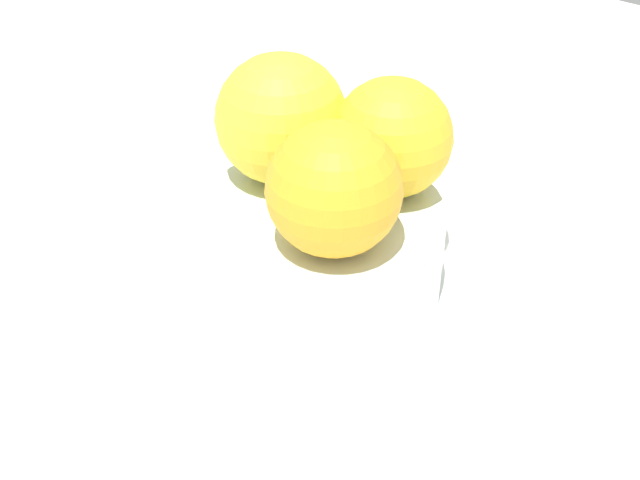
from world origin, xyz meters
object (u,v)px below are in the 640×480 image
orange_in_bowl_0 (281,119)px  orange_in_bowl_1 (392,138)px  orange_in_bowl_2 (334,189)px  fruit_bowl (320,249)px

orange_in_bowl_0 → orange_in_bowl_1: 6.20cm
orange_in_bowl_2 → fruit_bowl: bearing=-39.4°
fruit_bowl → orange_in_bowl_1: orange_in_bowl_1 is taller
orange_in_bowl_1 → orange_in_bowl_2: orange_in_bowl_2 is taller
fruit_bowl → orange_in_bowl_2: orange_in_bowl_2 is taller
orange_in_bowl_0 → orange_in_bowl_2: orange_in_bowl_0 is taller
fruit_bowl → orange_in_bowl_0: size_ratio=1.87×
orange_in_bowl_0 → orange_in_bowl_1: (-5.58, -2.67, -0.36)cm
orange_in_bowl_1 → orange_in_bowl_2: bearing=98.6°
orange_in_bowl_0 → orange_in_bowl_1: size_ratio=1.11×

